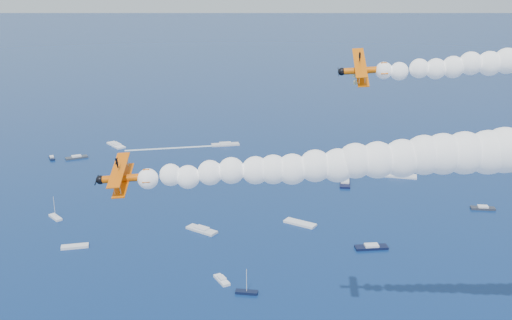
{
  "coord_description": "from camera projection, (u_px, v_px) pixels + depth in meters",
  "views": [
    {
      "loc": [
        0.75,
        -66.44,
        77.29
      ],
      "look_at": [
        -5.0,
        15.84,
        50.73
      ],
      "focal_mm": 42.93,
      "sensor_mm": 36.0,
      "label": 1
    }
  ],
  "objects": [
    {
      "name": "biplane_lead",
      "position": [
        363.0,
        70.0,
        93.38
      ],
      "size": [
        7.88,
        9.76,
        8.38
      ],
      "primitive_type": null,
      "rotation": [
        -0.4,
        0.07,
        3.13
      ],
      "color": "#E35F04"
    },
    {
      "name": "biplane_trail",
      "position": [
        125.0,
        178.0,
        76.26
      ],
      "size": [
        7.83,
        9.25,
        7.06
      ],
      "primitive_type": null,
      "rotation": [
        -0.26,
        0.07,
        3.21
      ],
      "color": "#E55A04"
    },
    {
      "name": "smoke_trail_trail",
      "position": [
        400.0,
        158.0,
        75.35
      ],
      "size": [
        69.79,
        15.69,
        12.22
      ],
      "primitive_type": null,
      "rotation": [
        0.0,
        0.0,
        3.21
      ],
      "color": "white"
    },
    {
      "name": "spectator_boats",
      "position": [
        274.0,
        212.0,
        198.73
      ],
      "size": [
        205.65,
        185.01,
        0.7
      ],
      "color": "#2F363F",
      "rests_on": "ground"
    },
    {
      "name": "boat_wakes",
      "position": [
        348.0,
        174.0,
        235.51
      ],
      "size": [
        174.27,
        82.8,
        0.04
      ],
      "color": "white",
      "rests_on": "ground"
    }
  ]
}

